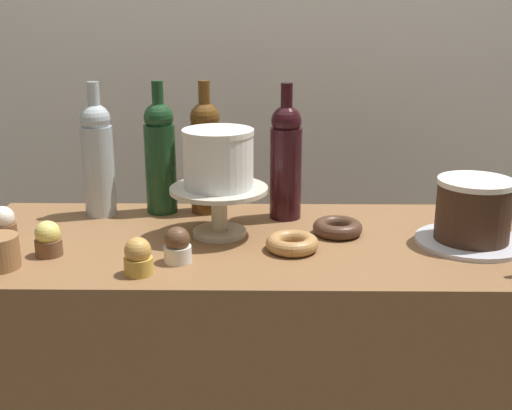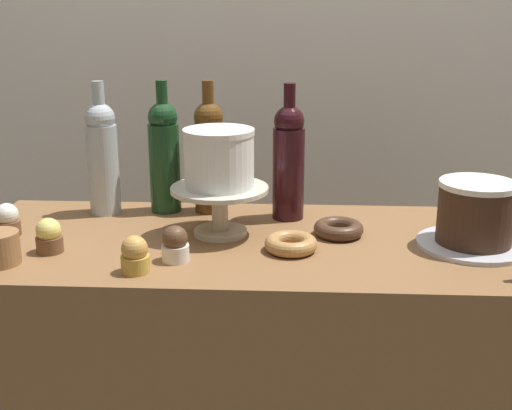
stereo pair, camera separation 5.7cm
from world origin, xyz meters
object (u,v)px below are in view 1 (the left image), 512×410
(wine_bottle_clear, at_px, (98,157))
(donut_chocolate, at_px, (338,228))
(cupcake_caramel, at_px, (138,257))
(cake_stand_pedestal, at_px, (219,202))
(white_layer_cake, at_px, (218,159))
(wine_bottle_amber, at_px, (205,155))
(cupcake_vanilla, at_px, (4,223))
(wine_bottle_green, at_px, (160,155))
(wine_bottle_dark_red, at_px, (286,160))
(donut_maple, at_px, (292,243))
(cupcake_chocolate, at_px, (177,246))
(cupcake_lemon, at_px, (48,239))
(chocolate_round_cake, at_px, (473,209))

(wine_bottle_clear, bearing_deg, donut_chocolate, -13.99)
(cupcake_caramel, height_order, donut_chocolate, cupcake_caramel)
(cake_stand_pedestal, distance_m, wine_bottle_clear, 0.34)
(white_layer_cake, relative_size, wine_bottle_amber, 0.48)
(cupcake_vanilla, height_order, donut_chocolate, cupcake_vanilla)
(wine_bottle_green, bearing_deg, wine_bottle_dark_red, -7.82)
(wine_bottle_dark_red, bearing_deg, donut_maple, -87.97)
(wine_bottle_clear, bearing_deg, wine_bottle_amber, 6.44)
(cake_stand_pedestal, relative_size, cupcake_chocolate, 2.94)
(cupcake_vanilla, bearing_deg, wine_bottle_clear, 44.87)
(wine_bottle_amber, bearing_deg, donut_maple, -53.33)
(cake_stand_pedestal, distance_m, cupcake_caramel, 0.27)
(wine_bottle_dark_red, distance_m, cupcake_lemon, 0.57)
(cupcake_lemon, bearing_deg, chocolate_round_cake, 5.14)
(wine_bottle_amber, height_order, cupcake_chocolate, wine_bottle_amber)
(white_layer_cake, height_order, chocolate_round_cake, white_layer_cake)
(cupcake_lemon, relative_size, donut_chocolate, 0.66)
(cake_stand_pedestal, bearing_deg, chocolate_round_cake, -5.15)
(wine_bottle_amber, bearing_deg, wine_bottle_dark_red, -13.33)
(wine_bottle_green, relative_size, cupcake_chocolate, 4.38)
(wine_bottle_dark_red, bearing_deg, wine_bottle_clear, 177.82)
(chocolate_round_cake, bearing_deg, cake_stand_pedestal, 174.85)
(chocolate_round_cake, height_order, cupcake_caramel, chocolate_round_cake)
(chocolate_round_cake, xyz_separation_m, wine_bottle_clear, (-0.85, 0.20, 0.07))
(wine_bottle_green, relative_size, wine_bottle_amber, 1.00)
(white_layer_cake, distance_m, wine_bottle_amber, 0.18)
(donut_maple, bearing_deg, wine_bottle_amber, 126.67)
(chocolate_round_cake, relative_size, cupcake_vanilla, 2.17)
(wine_bottle_green, distance_m, cupcake_chocolate, 0.36)
(wine_bottle_dark_red, height_order, donut_maple, wine_bottle_dark_red)
(wine_bottle_green, bearing_deg, wine_bottle_clear, -170.43)
(wine_bottle_dark_red, xyz_separation_m, wine_bottle_clear, (-0.45, 0.02, 0.00))
(wine_bottle_amber, relative_size, cupcake_lemon, 4.38)
(wine_bottle_clear, distance_m, cupcake_caramel, 0.42)
(cupcake_chocolate, bearing_deg, cake_stand_pedestal, 65.84)
(donut_chocolate, bearing_deg, cupcake_chocolate, -153.42)
(cake_stand_pedestal, height_order, cupcake_lemon, cake_stand_pedestal)
(cupcake_lemon, distance_m, donut_chocolate, 0.63)
(chocolate_round_cake, bearing_deg, cupcake_vanilla, 178.69)
(wine_bottle_clear, relative_size, cupcake_caramel, 4.38)
(white_layer_cake, xyz_separation_m, wine_bottle_dark_red, (0.15, 0.13, -0.03))
(cupcake_vanilla, distance_m, cupcake_lemon, 0.17)
(donut_chocolate, bearing_deg, cupcake_lemon, -167.47)
(wine_bottle_green, distance_m, cupcake_caramel, 0.42)
(cupcake_vanilla, bearing_deg, white_layer_cake, 3.14)
(cupcake_lemon, bearing_deg, wine_bottle_green, 57.75)
(wine_bottle_green, relative_size, wine_bottle_clear, 1.00)
(wine_bottle_green, xyz_separation_m, cupcake_chocolate, (0.08, -0.34, -0.11))
(chocolate_round_cake, height_order, donut_maple, chocolate_round_cake)
(cake_stand_pedestal, xyz_separation_m, cupcake_lemon, (-0.35, -0.13, -0.04))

